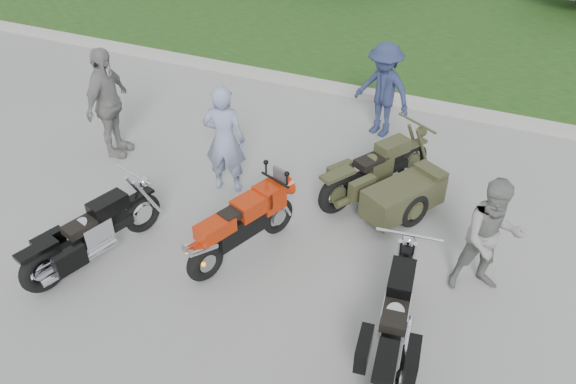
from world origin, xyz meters
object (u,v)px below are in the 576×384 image
at_px(person_grey, 491,238).
at_px(person_stripe, 225,140).
at_px(cruiser_left, 89,237).
at_px(person_denim, 383,90).
at_px(cruiser_sidecar, 390,186).
at_px(person_back, 108,104).
at_px(sportbike_red, 240,225).
at_px(cruiser_right, 394,324).

bearing_deg(person_grey, person_stripe, 146.48).
height_order(cruiser_left, person_denim, person_denim).
distance_m(cruiser_sidecar, person_stripe, 2.58).
distance_m(person_grey, person_back, 6.32).
xyz_separation_m(sportbike_red, cruiser_sidecar, (1.54, 1.82, -0.12)).
relative_size(person_stripe, person_denim, 1.02).
distance_m(cruiser_sidecar, person_back, 4.81).
xyz_separation_m(cruiser_right, cruiser_sidecar, (-0.75, 2.57, -0.04)).
bearing_deg(person_stripe, person_grey, 158.06).
xyz_separation_m(cruiser_sidecar, person_back, (-4.76, -0.35, 0.55)).
bearing_deg(person_stripe, person_back, -16.86).
relative_size(sportbike_red, person_denim, 1.04).
relative_size(person_stripe, person_back, 0.92).
relative_size(cruiser_sidecar, person_denim, 1.20).
xyz_separation_m(cruiser_right, person_denim, (-1.52, 4.73, 0.43)).
relative_size(cruiser_left, cruiser_sidecar, 1.01).
height_order(sportbike_red, person_denim, person_denim).
xyz_separation_m(person_denim, person_back, (-3.99, -2.51, 0.09)).
relative_size(sportbike_red, person_back, 0.94).
bearing_deg(cruiser_right, person_denim, 100.70).
xyz_separation_m(sportbike_red, person_stripe, (-0.94, 1.32, 0.36)).
height_order(cruiser_right, cruiser_sidecar, cruiser_right).
relative_size(cruiser_right, person_grey, 1.38).
xyz_separation_m(sportbike_red, person_denim, (0.77, 3.98, 0.34)).
relative_size(sportbike_red, cruiser_sidecar, 0.87).
height_order(sportbike_red, cruiser_right, sportbike_red).
bearing_deg(cruiser_sidecar, cruiser_left, -109.86).
height_order(sportbike_red, person_back, person_back).
distance_m(person_denim, person_back, 4.71).
distance_m(cruiser_sidecar, person_grey, 1.93).
bearing_deg(person_grey, cruiser_sidecar, 118.68).
xyz_separation_m(person_stripe, person_back, (-2.28, 0.15, 0.07)).
distance_m(person_stripe, person_grey, 4.05).
height_order(cruiser_left, person_back, person_back).
xyz_separation_m(cruiser_sidecar, person_stripe, (-2.48, -0.50, 0.48)).
distance_m(cruiser_sidecar, person_denim, 2.33).
xyz_separation_m(cruiser_left, cruiser_sidecar, (3.31, 2.73, -0.02)).
height_order(person_grey, person_denim, person_denim).
bearing_deg(cruiser_sidecar, sportbike_red, -99.57).
bearing_deg(sportbike_red, cruiser_left, -132.13).
xyz_separation_m(cruiser_left, person_denim, (2.54, 4.89, 0.44)).
height_order(cruiser_sidecar, person_stripe, person_stripe).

